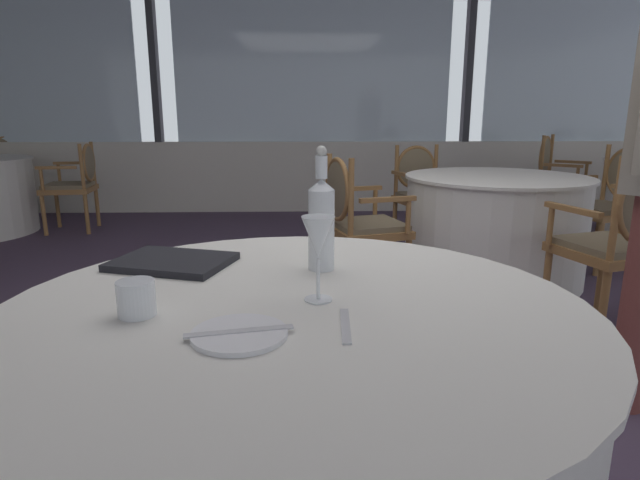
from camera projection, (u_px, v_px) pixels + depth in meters
The scene contains 18 objects.
ground_plane at pixel (330, 361), 2.49m from camera, with size 15.19×15.19×0.00m, color #47384C.
window_wall_far at pixel (313, 114), 6.19m from camera, with size 11.68×0.14×2.95m.
foreground_table at pixel (297, 449), 1.24m from camera, with size 1.32×1.32×0.75m.
side_plate at pixel (239, 334), 0.98m from camera, with size 0.19×0.19×0.01m, color white.
butter_knife at pixel (239, 331), 0.98m from camera, with size 0.21×0.02×0.00m, color silver.
dinner_fork at pixel (345, 325), 1.03m from camera, with size 0.17×0.02×0.00m, color silver.
water_bottle at pixel (321, 221), 1.39m from camera, with size 0.07×0.07×0.33m.
wine_glass at pixel (318, 240), 1.14m from camera, with size 0.08×0.08×0.19m.
water_tumbler at pixel (136, 298), 1.08m from camera, with size 0.08×0.08×0.08m, color white.
menu_book at pixel (173, 262), 1.45m from camera, with size 0.31×0.23×0.02m, color black.
background_table_0 at pixel (493, 228), 3.70m from camera, with size 1.28×1.28×0.75m.
dining_chair_0_0 at pixel (356, 215), 3.34m from camera, with size 0.57×0.62×0.91m.
dining_chair_0_1 at pixel (625, 233), 2.66m from camera, with size 0.62×0.57×0.97m.
dining_chair_0_2 at pixel (612, 197), 3.98m from camera, with size 0.57×0.62×0.93m.
dining_chair_0_3 at pixel (422, 187), 4.64m from camera, with size 0.62×0.57×0.90m.
dining_chair_1_1 at pixel (76, 179), 5.23m from camera, with size 0.52×0.58×0.89m.
dining_chair_1_2 at pixel (7, 168), 6.12m from camera, with size 0.58×0.52×0.94m.
dining_chair_2_3 at pixel (556, 174), 5.49m from camera, with size 0.65×0.66×0.96m.
Camera 1 is at (-0.12, -2.28, 1.16)m, focal length 28.96 mm.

